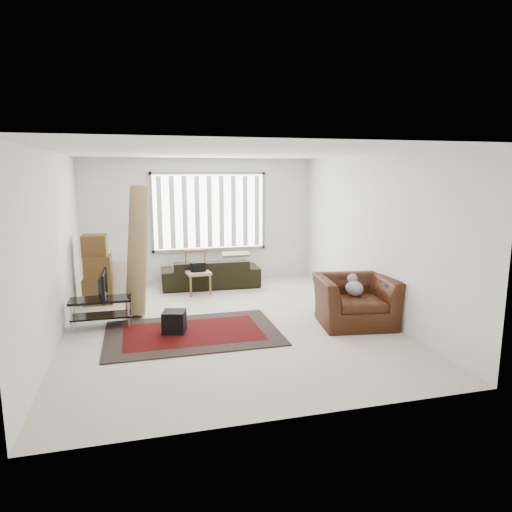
{
  "coord_description": "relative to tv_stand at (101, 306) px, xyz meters",
  "views": [
    {
      "loc": [
        -1.34,
        -6.93,
        2.4
      ],
      "look_at": [
        0.52,
        0.17,
        1.05
      ],
      "focal_mm": 32.0,
      "sensor_mm": 36.0,
      "label": 1
    }
  ],
  "objects": [
    {
      "name": "white_flatpack",
      "position": [
        0.38,
        1.49,
        0.04
      ],
      "size": [
        0.62,
        0.34,
        0.75
      ],
      "primitive_type": "cube",
      "rotation": [
        -0.19,
        0.0,
        -0.19
      ],
      "color": "silver",
      "rests_on": "ground"
    },
    {
      "name": "room",
      "position": [
        1.98,
        0.19,
        1.42
      ],
      "size": [
        6.0,
        6.02,
        2.71
      ],
      "color": "beige",
      "rests_on": "ground"
    },
    {
      "name": "persian_rug",
      "position": [
        1.35,
        -0.67,
        -0.32
      ],
      "size": [
        2.58,
        1.72,
        0.02
      ],
      "color": "black",
      "rests_on": "ground"
    },
    {
      "name": "moving_boxes",
      "position": [
        -0.14,
        1.43,
        0.26
      ],
      "size": [
        0.54,
        0.49,
        1.28
      ],
      "color": "brown",
      "rests_on": "ground"
    },
    {
      "name": "side_chair",
      "position": [
        1.74,
        1.63,
        0.14
      ],
      "size": [
        0.5,
        0.5,
        0.86
      ],
      "rotation": [
        0.0,
        0.0,
        0.1
      ],
      "color": "#9E8567",
      "rests_on": "ground"
    },
    {
      "name": "tv_stand",
      "position": [
        0.0,
        0.0,
        0.0
      ],
      "size": [
        0.93,
        0.42,
        0.46
      ],
      "color": "black",
      "rests_on": "ground"
    },
    {
      "name": "subwoofer",
      "position": [
        1.09,
        -0.58,
        -0.15
      ],
      "size": [
        0.4,
        0.4,
        0.33
      ],
      "primitive_type": "cube",
      "rotation": [
        0.0,
        0.0,
        -0.26
      ],
      "color": "black",
      "rests_on": "persian_rug"
    },
    {
      "name": "sofa",
      "position": [
        2.08,
        2.13,
        0.06
      ],
      "size": [
        2.07,
        0.96,
        0.78
      ],
      "primitive_type": "imported",
      "rotation": [
        0.0,
        0.0,
        3.1
      ],
      "color": "black",
      "rests_on": "ground"
    },
    {
      "name": "tv",
      "position": [
        0.0,
        -0.0,
        0.34
      ],
      "size": [
        0.1,
        0.75,
        0.43
      ],
      "primitive_type": "imported",
      "rotation": [
        0.0,
        0.0,
        1.57
      ],
      "color": "black",
      "rests_on": "tv_stand"
    },
    {
      "name": "rolled_rug",
      "position": [
        0.6,
        0.64,
        0.76
      ],
      "size": [
        0.57,
        1.02,
        2.19
      ],
      "primitive_type": "cylinder",
      "rotation": [
        -0.3,
        0.0,
        -0.27
      ],
      "color": "brown",
      "rests_on": "ground"
    },
    {
      "name": "armchair",
      "position": [
        3.92,
        -0.87,
        0.11
      ],
      "size": [
        1.33,
        1.2,
        0.88
      ],
      "rotation": [
        0.0,
        0.0,
        -0.15
      ],
      "color": "#391A0B",
      "rests_on": "ground"
    }
  ]
}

